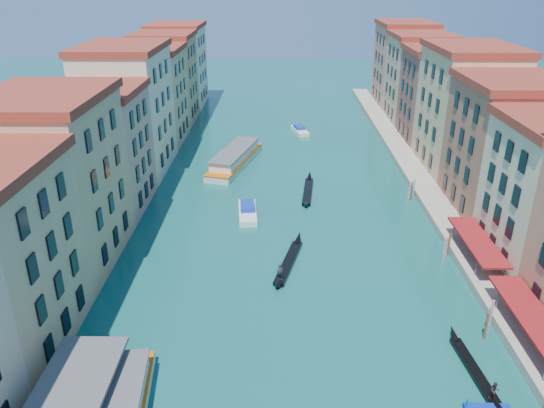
% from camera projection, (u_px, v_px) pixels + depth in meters
% --- Properties ---
extents(left_bank_palazzos, '(12.80, 128.40, 21.00)m').
position_uv_depth(left_bank_palazzos, '(118.00, 124.00, 82.56)').
color(left_bank_palazzos, '#CDB392').
rests_on(left_bank_palazzos, ground).
extents(right_bank_palazzos, '(12.80, 128.40, 21.00)m').
position_uv_depth(right_bank_palazzos, '(477.00, 125.00, 82.18)').
color(right_bank_palazzos, '#9F4D37').
rests_on(right_bank_palazzos, ground).
extents(quay, '(4.00, 140.00, 1.00)m').
position_uv_depth(quay, '(419.00, 180.00, 86.01)').
color(quay, gray).
rests_on(quay, ground).
extents(restaurant_awnings, '(3.20, 44.55, 3.12)m').
position_uv_depth(restaurant_awnings, '(539.00, 326.00, 46.57)').
color(restaurant_awnings, maroon).
rests_on(restaurant_awnings, ground).
extents(mooring_poles_right, '(1.44, 54.24, 3.20)m').
position_uv_depth(mooring_poles_right, '(479.00, 304.00, 52.59)').
color(mooring_poles_right, brown).
rests_on(mooring_poles_right, ground).
extents(vaporetto_far, '(9.06, 19.81, 2.87)m').
position_uv_depth(vaporetto_far, '(235.00, 158.00, 93.61)').
color(vaporetto_far, silver).
rests_on(vaporetto_far, ground).
extents(gondola_fore, '(4.15, 13.05, 2.64)m').
position_uv_depth(gondola_fore, '(289.00, 261.00, 62.04)').
color(gondola_fore, black).
rests_on(gondola_fore, ground).
extents(gondola_right, '(1.85, 10.87, 2.17)m').
position_uv_depth(gondola_right, '(475.00, 370.00, 45.14)').
color(gondola_right, black).
rests_on(gondola_right, ground).
extents(gondola_far, '(2.35, 13.57, 1.92)m').
position_uv_depth(gondola_far, '(308.00, 190.00, 82.26)').
color(gondola_far, black).
rests_on(gondola_far, ground).
extents(motorboat_mid, '(3.07, 7.85, 1.59)m').
position_uv_depth(motorboat_mid, '(248.00, 211.00, 74.50)').
color(motorboat_mid, white).
rests_on(motorboat_mid, ground).
extents(motorboat_far, '(3.90, 7.31, 1.45)m').
position_uv_depth(motorboat_far, '(300.00, 130.00, 112.74)').
color(motorboat_far, silver).
rests_on(motorboat_far, ground).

